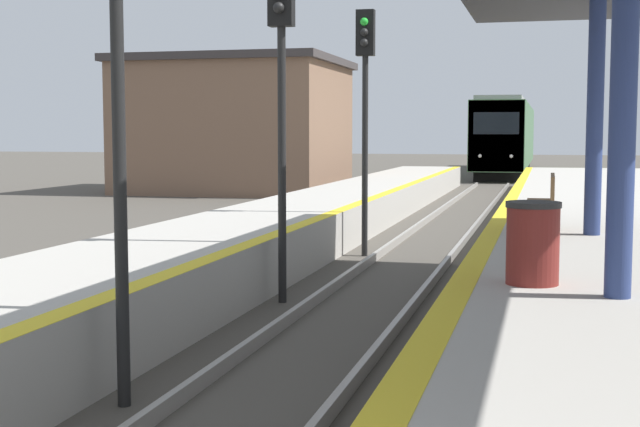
# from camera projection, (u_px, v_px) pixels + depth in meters

# --- Properties ---
(train) EXTENTS (2.72, 24.06, 4.32)m
(train) POSITION_uv_depth(u_px,v_px,m) (507.00, 137.00, 54.54)
(train) COLOR black
(train) RESTS_ON ground
(signal_near) EXTENTS (0.36, 0.31, 4.90)m
(signal_near) POSITION_uv_depth(u_px,v_px,m) (116.00, 28.00, 7.82)
(signal_near) COLOR black
(signal_near) RESTS_ON ground
(signal_mid) EXTENTS (0.36, 0.31, 4.90)m
(signal_mid) POSITION_uv_depth(u_px,v_px,m) (281.00, 69.00, 12.78)
(signal_mid) COLOR black
(signal_mid) RESTS_ON ground
(signal_far) EXTENTS (0.36, 0.31, 4.90)m
(signal_far) POSITION_uv_depth(u_px,v_px,m) (365.00, 86.00, 17.68)
(signal_far) COLOR black
(signal_far) RESTS_ON ground
(trash_bin) EXTENTS (0.58, 0.58, 0.88)m
(trash_bin) POSITION_uv_depth(u_px,v_px,m) (533.00, 243.00, 9.41)
(trash_bin) COLOR maroon
(trash_bin) RESTS_ON platform_right
(bench) EXTENTS (0.44, 1.56, 0.92)m
(bench) POSITION_uv_depth(u_px,v_px,m) (544.00, 201.00, 14.50)
(bench) COLOR brown
(bench) RESTS_ON platform_right
(station_building) EXTENTS (8.80, 7.81, 5.56)m
(station_building) POSITION_uv_depth(u_px,v_px,m) (236.00, 125.00, 37.51)
(station_building) COLOR brown
(station_building) RESTS_ON ground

